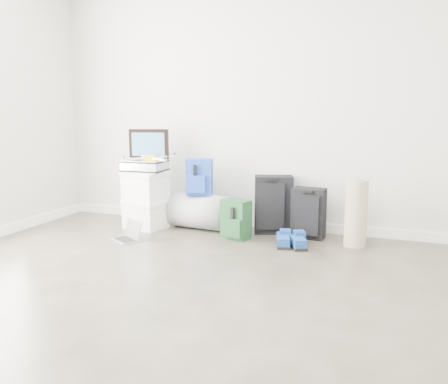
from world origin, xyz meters
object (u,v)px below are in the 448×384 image
at_px(large_suitcase, 273,205).
at_px(carry_on, 308,213).
at_px(laptop, 128,235).
at_px(briefcase, 145,166).
at_px(boxes_stack, 146,200).
at_px(duffel_bag, 200,211).

distance_m(large_suitcase, carry_on, 0.39).
height_order(carry_on, laptop, carry_on).
xyz_separation_m(briefcase, carry_on, (1.72, 0.19, -0.42)).
bearing_deg(carry_on, briefcase, -169.96).
distance_m(carry_on, laptop, 1.79).
height_order(boxes_stack, carry_on, boxes_stack).
distance_m(duffel_bag, large_suitcase, 0.79).
relative_size(briefcase, carry_on, 0.84).
bearing_deg(laptop, boxes_stack, 130.58).
xyz_separation_m(duffel_bag, carry_on, (1.15, 0.02, 0.06)).
distance_m(boxes_stack, briefcase, 0.37).
bearing_deg(duffel_bag, large_suitcase, 12.74).
distance_m(briefcase, carry_on, 1.78).
relative_size(carry_on, laptop, 1.49).
height_order(boxes_stack, large_suitcase, boxes_stack).
bearing_deg(laptop, duffel_bag, 85.77).
relative_size(boxes_stack, carry_on, 1.23).
height_order(large_suitcase, laptop, large_suitcase).
xyz_separation_m(boxes_stack, laptop, (0.08, -0.50, -0.26)).
xyz_separation_m(duffel_bag, laptop, (-0.48, -0.68, -0.14)).
bearing_deg(large_suitcase, boxes_stack, 173.40).
bearing_deg(laptop, large_suitcase, 62.91).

